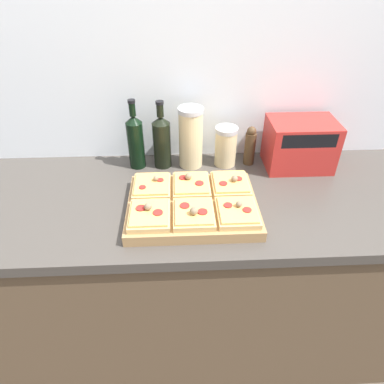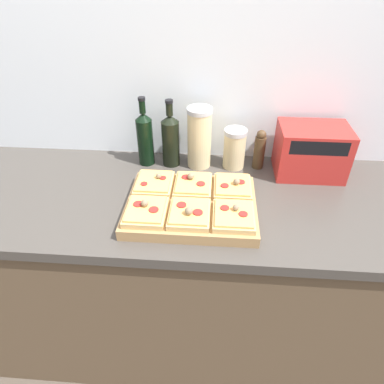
% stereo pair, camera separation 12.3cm
% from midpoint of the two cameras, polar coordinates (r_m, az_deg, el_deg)
% --- Properties ---
extents(wall_back, '(6.00, 0.06, 2.50)m').
position_cam_midpoint_polar(wall_back, '(1.46, -6.58, 19.27)').
color(wall_back, silver).
rests_on(wall_back, ground_plane).
extents(kitchen_counter, '(2.63, 0.67, 0.88)m').
position_cam_midpoint_polar(kitchen_counter, '(1.61, -5.17, -13.54)').
color(kitchen_counter, brown).
rests_on(kitchen_counter, ground_plane).
extents(cutting_board, '(0.46, 0.35, 0.04)m').
position_cam_midpoint_polar(cutting_board, '(1.23, -2.79, -2.44)').
color(cutting_board, '#A37A4C').
rests_on(cutting_board, kitchen_counter).
extents(pizza_slice_back_left, '(0.14, 0.16, 0.05)m').
position_cam_midpoint_polar(pizza_slice_back_left, '(1.28, -9.43, 0.91)').
color(pizza_slice_back_left, tan).
rests_on(pizza_slice_back_left, cutting_board).
extents(pizza_slice_back_center, '(0.14, 0.16, 0.05)m').
position_cam_midpoint_polar(pizza_slice_back_center, '(1.27, -2.88, 1.13)').
color(pizza_slice_back_center, tan).
rests_on(pizza_slice_back_center, cutting_board).
extents(pizza_slice_back_right, '(0.14, 0.16, 0.05)m').
position_cam_midpoint_polar(pizza_slice_back_right, '(1.28, 3.73, 1.28)').
color(pizza_slice_back_right, tan).
rests_on(pizza_slice_back_right, cutting_board).
extents(pizza_slice_front_left, '(0.14, 0.16, 0.05)m').
position_cam_midpoint_polar(pizza_slice_front_left, '(1.15, -10.15, -3.85)').
color(pizza_slice_front_left, tan).
rests_on(pizza_slice_front_left, cutting_board).
extents(pizza_slice_front_center, '(0.14, 0.16, 0.05)m').
position_cam_midpoint_polar(pizza_slice_front_center, '(1.14, -2.81, -3.71)').
color(pizza_slice_front_center, tan).
rests_on(pizza_slice_front_center, cutting_board).
extents(pizza_slice_front_right, '(0.14, 0.16, 0.05)m').
position_cam_midpoint_polar(pizza_slice_front_right, '(1.15, 4.55, -3.47)').
color(pizza_slice_front_right, tan).
rests_on(pizza_slice_front_right, cutting_board).
extents(olive_oil_bottle, '(0.07, 0.07, 0.30)m').
position_cam_midpoint_polar(olive_oil_bottle, '(1.46, -11.80, 8.32)').
color(olive_oil_bottle, black).
rests_on(olive_oil_bottle, kitchen_counter).
extents(wine_bottle, '(0.07, 0.07, 0.29)m').
position_cam_midpoint_polar(wine_bottle, '(1.45, -7.51, 8.41)').
color(wine_bottle, black).
rests_on(wine_bottle, kitchen_counter).
extents(grain_jar_tall, '(0.10, 0.10, 0.26)m').
position_cam_midpoint_polar(grain_jar_tall, '(1.44, -2.69, 8.99)').
color(grain_jar_tall, beige).
rests_on(grain_jar_tall, kitchen_counter).
extents(grain_jar_short, '(0.09, 0.09, 0.17)m').
position_cam_midpoint_polar(grain_jar_short, '(1.46, 3.24, 7.58)').
color(grain_jar_short, beige).
rests_on(grain_jar_short, kitchen_counter).
extents(pepper_mill, '(0.05, 0.05, 0.17)m').
position_cam_midpoint_polar(pepper_mill, '(1.48, 7.31, 7.57)').
color(pepper_mill, '#47331E').
rests_on(pepper_mill, kitchen_counter).
extents(toaster_oven, '(0.30, 0.19, 0.20)m').
position_cam_midpoint_polar(toaster_oven, '(1.49, 15.30, 7.63)').
color(toaster_oven, red).
rests_on(toaster_oven, kitchen_counter).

